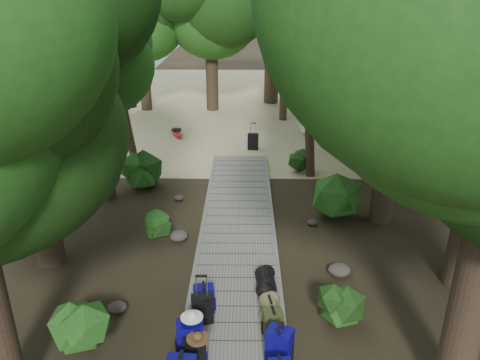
# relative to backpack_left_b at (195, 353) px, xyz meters

# --- Properties ---
(ground) EXTENTS (120.00, 120.00, 0.00)m
(ground) POSITION_rel_backpack_left_b_xyz_m (0.64, 3.69, -0.47)
(ground) COLOR #322719
(ground) RESTS_ON ground
(sand_beach) EXTENTS (40.00, 22.00, 0.02)m
(sand_beach) POSITION_rel_backpack_left_b_xyz_m (0.64, 19.69, -0.46)
(sand_beach) COLOR #CAB888
(sand_beach) RESTS_ON ground
(boardwalk) EXTENTS (2.00, 12.00, 0.12)m
(boardwalk) POSITION_rel_backpack_left_b_xyz_m (0.64, 4.69, -0.41)
(boardwalk) COLOR gray
(boardwalk) RESTS_ON ground
(backpack_left_b) EXTENTS (0.41, 0.32, 0.70)m
(backpack_left_b) POSITION_rel_backpack_left_b_xyz_m (0.00, 0.00, 0.00)
(backpack_left_b) COLOR black
(backpack_left_b) RESTS_ON boardwalk
(backpack_left_c) EXTENTS (0.50, 0.39, 0.85)m
(backpack_left_c) POSITION_rel_backpack_left_b_xyz_m (-0.10, 0.25, 0.07)
(backpack_left_c) COLOR #09026F
(backpack_left_c) RESTS_ON boardwalk
(backpack_left_d) EXTENTS (0.44, 0.35, 0.61)m
(backpack_left_d) POSITION_rel_backpack_left_b_xyz_m (0.02, 1.56, -0.04)
(backpack_left_d) COLOR #09026F
(backpack_left_d) RESTS_ON boardwalk
(backpack_right_c) EXTENTS (0.51, 0.45, 0.73)m
(backpack_right_c) POSITION_rel_backpack_left_b_xyz_m (1.43, 0.22, 0.01)
(backpack_right_c) COLOR #09026F
(backpack_right_c) RESTS_ON boardwalk
(backpack_right_d) EXTENTS (0.40, 0.32, 0.55)m
(backpack_right_d) POSITION_rel_backpack_left_b_xyz_m (1.35, 0.90, -0.07)
(backpack_right_d) COLOR #37411D
(backpack_right_d) RESTS_ON boardwalk
(duffel_right_khaki) EXTENTS (0.43, 0.58, 0.35)m
(duffel_right_khaki) POSITION_rel_backpack_left_b_xyz_m (1.33, 1.44, -0.18)
(duffel_right_khaki) COLOR olive
(duffel_right_khaki) RESTS_ON boardwalk
(duffel_right_black) EXTENTS (0.45, 0.66, 0.39)m
(duffel_right_black) POSITION_rel_backpack_left_b_xyz_m (1.28, 2.28, -0.16)
(duffel_right_black) COLOR black
(duffel_right_black) RESTS_ON boardwalk
(suitcase_on_boardwalk) EXTENTS (0.44, 0.31, 0.61)m
(suitcase_on_boardwalk) POSITION_rel_backpack_left_b_xyz_m (0.03, 1.21, -0.04)
(suitcase_on_boardwalk) COLOR black
(suitcase_on_boardwalk) RESTS_ON boardwalk
(lone_suitcase_on_sand) EXTENTS (0.44, 0.28, 0.65)m
(lone_suitcase_on_sand) POSITION_rel_backpack_left_b_xyz_m (1.14, 11.77, -0.13)
(lone_suitcase_on_sand) COLOR black
(lone_suitcase_on_sand) RESTS_ON sand_beach
(hat_brown) EXTENTS (0.38, 0.38, 0.12)m
(hat_brown) POSITION_rel_backpack_left_b_xyz_m (0.07, -0.05, 0.41)
(hat_brown) COLOR #51351E
(hat_brown) RESTS_ON backpack_left_b
(hat_white) EXTENTS (0.39, 0.39, 0.13)m
(hat_white) POSITION_rel_backpack_left_b_xyz_m (-0.06, 0.30, 0.56)
(hat_white) COLOR silver
(hat_white) RESTS_ON backpack_left_c
(kayak) EXTENTS (1.71, 3.36, 0.33)m
(kayak) POSITION_rel_backpack_left_b_xyz_m (-2.20, 13.70, -0.29)
(kayak) COLOR #AA0E15
(kayak) RESTS_ON sand_beach
(sun_lounger) EXTENTS (0.59, 1.77, 0.57)m
(sun_lounger) POSITION_rel_backpack_left_b_xyz_m (3.57, 14.08, -0.17)
(sun_lounger) COLOR silver
(sun_lounger) RESTS_ON sand_beach
(tree_right_c) EXTENTS (5.01, 5.01, 8.68)m
(tree_right_c) POSITION_rel_backpack_left_b_xyz_m (4.63, 5.72, 3.87)
(tree_right_c) COLOR black
(tree_right_c) RESTS_ON ground
(tree_right_d) EXTENTS (5.59, 5.59, 10.24)m
(tree_right_d) POSITION_rel_backpack_left_b_xyz_m (6.21, 8.22, 4.65)
(tree_right_d) COLOR black
(tree_right_d) RESTS_ON ground
(tree_right_e) EXTENTS (4.94, 4.94, 8.90)m
(tree_right_e) POSITION_rel_backpack_left_b_xyz_m (5.14, 11.07, 3.98)
(tree_right_e) COLOR black
(tree_right_e) RESTS_ON ground
(tree_right_f) EXTENTS (6.05, 6.05, 10.80)m
(tree_right_f) POSITION_rel_backpack_left_b_xyz_m (7.44, 13.22, 4.93)
(tree_right_f) COLOR black
(tree_right_f) RESTS_ON ground
(tree_left_b) EXTENTS (5.12, 5.12, 9.22)m
(tree_left_b) POSITION_rel_backpack_left_b_xyz_m (-3.79, 3.49, 4.14)
(tree_left_b) COLOR black
(tree_left_b) RESTS_ON ground
(tree_left_c) EXTENTS (4.39, 4.39, 7.63)m
(tree_left_c) POSITION_rel_backpack_left_b_xyz_m (-3.47, 7.13, 3.35)
(tree_left_c) COLOR black
(tree_left_c) RESTS_ON ground
(tree_back_a) EXTENTS (5.17, 5.17, 8.94)m
(tree_back_a) POSITION_rel_backpack_left_b_xyz_m (-0.92, 18.23, 4.00)
(tree_back_a) COLOR black
(tree_back_a) RESTS_ON ground
(tree_back_c) EXTENTS (5.60, 5.60, 10.07)m
(tree_back_c) POSITION_rel_backpack_left_b_xyz_m (5.22, 19.58, 4.57)
(tree_back_c) COLOR black
(tree_back_c) RESTS_ON ground
(tree_back_d) EXTENTS (4.85, 4.85, 8.09)m
(tree_back_d) POSITION_rel_backpack_left_b_xyz_m (-4.40, 18.21, 3.57)
(tree_back_d) COLOR black
(tree_back_d) RESTS_ON ground
(palm_right_a) EXTENTS (4.27, 4.27, 7.28)m
(palm_right_a) POSITION_rel_backpack_left_b_xyz_m (3.22, 9.26, 3.17)
(palm_right_a) COLOR #134616
(palm_right_a) RESTS_ON ground
(palm_right_b) EXTENTS (4.27, 4.27, 8.25)m
(palm_right_b) POSITION_rel_backpack_left_b_xyz_m (5.45, 14.99, 3.65)
(palm_right_b) COLOR #134616
(palm_right_b) RESTS_ON ground
(palm_right_c) EXTENTS (4.96, 4.96, 7.88)m
(palm_right_c) POSITION_rel_backpack_left_b_xyz_m (2.93, 16.51, 3.47)
(palm_right_c) COLOR #134616
(palm_right_c) RESTS_ON ground
(palm_left_a) EXTENTS (3.99, 3.99, 6.34)m
(palm_left_a) POSITION_rel_backpack_left_b_xyz_m (-3.52, 10.23, 2.70)
(palm_left_a) COLOR #134616
(palm_left_a) RESTS_ON ground
(rock_left_b) EXTENTS (0.38, 0.34, 0.21)m
(rock_left_b) POSITION_rel_backpack_left_b_xyz_m (-1.75, 1.65, -0.37)
(rock_left_b) COLOR #4C473F
(rock_left_b) RESTS_ON ground
(rock_left_c) EXTENTS (0.48, 0.44, 0.27)m
(rock_left_c) POSITION_rel_backpack_left_b_xyz_m (-0.89, 4.53, -0.34)
(rock_left_c) COLOR #4C473F
(rock_left_c) RESTS_ON ground
(rock_left_d) EXTENTS (0.30, 0.27, 0.17)m
(rock_left_d) POSITION_rel_backpack_left_b_xyz_m (-1.21, 6.97, -0.39)
(rock_left_d) COLOR #4C473F
(rock_left_d) RESTS_ON ground
(rock_right_b) EXTENTS (0.50, 0.45, 0.28)m
(rock_right_b) POSITION_rel_backpack_left_b_xyz_m (2.98, 2.99, -0.33)
(rock_right_b) COLOR #4C473F
(rock_right_b) RESTS_ON ground
(rock_right_c) EXTENTS (0.28, 0.25, 0.15)m
(rock_right_c) POSITION_rel_backpack_left_b_xyz_m (2.68, 5.42, -0.39)
(rock_right_c) COLOR #4C473F
(rock_right_c) RESTS_ON ground
(rock_right_d) EXTENTS (0.60, 0.54, 0.33)m
(rock_right_d) POSITION_rel_backpack_left_b_xyz_m (3.53, 8.03, -0.31)
(rock_right_d) COLOR #4C473F
(rock_right_d) RESTS_ON ground
(shrub_left_a) EXTENTS (1.23, 1.23, 1.10)m
(shrub_left_a) POSITION_rel_backpack_left_b_xyz_m (-2.13, 0.53, 0.08)
(shrub_left_a) COLOR #1C4A16
(shrub_left_a) RESTS_ON ground
(shrub_left_b) EXTENTS (0.84, 0.84, 0.76)m
(shrub_left_b) POSITION_rel_backpack_left_b_xyz_m (-1.48, 4.52, -0.09)
(shrub_left_b) COLOR #1C4A16
(shrub_left_b) RESTS_ON ground
(shrub_left_c) EXTENTS (1.36, 1.36, 1.23)m
(shrub_left_c) POSITION_rel_backpack_left_b_xyz_m (-2.55, 7.97, 0.14)
(shrub_left_c) COLOR #1C4A16
(shrub_left_c) RESTS_ON ground
(shrub_right_a) EXTENTS (0.95, 0.95, 0.85)m
(shrub_right_a) POSITION_rel_backpack_left_b_xyz_m (2.65, 1.23, -0.04)
(shrub_right_a) COLOR #1C4A16
(shrub_right_a) RESTS_ON ground
(shrub_right_b) EXTENTS (1.46, 1.46, 1.32)m
(shrub_right_b) POSITION_rel_backpack_left_b_xyz_m (3.53, 5.80, 0.19)
(shrub_right_b) COLOR #1C4A16
(shrub_right_b) RESTS_ON ground
(shrub_right_c) EXTENTS (0.91, 0.91, 0.82)m
(shrub_right_c) POSITION_rel_backpack_left_b_xyz_m (2.88, 9.42, -0.06)
(shrub_right_c) COLOR #1C4A16
(shrub_right_c) RESTS_ON ground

